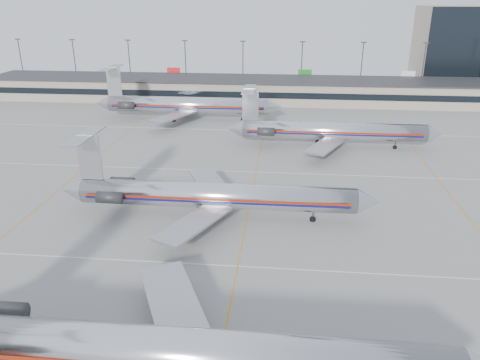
# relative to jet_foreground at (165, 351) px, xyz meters

# --- Properties ---
(ground) EXTENTS (260.00, 260.00, 0.00)m
(ground) POSITION_rel_jet_foreground_xyz_m (3.59, 7.86, -3.61)
(ground) COLOR gray
(ground) RESTS_ON ground
(apron_markings) EXTENTS (160.00, 0.15, 0.02)m
(apron_markings) POSITION_rel_jet_foreground_xyz_m (3.59, 17.86, -3.60)
(apron_markings) COLOR silver
(apron_markings) RESTS_ON ground
(terminal) EXTENTS (162.00, 17.00, 6.25)m
(terminal) POSITION_rel_jet_foreground_xyz_m (3.59, 105.83, -0.46)
(terminal) COLOR gray
(terminal) RESTS_ON ground
(light_mast_row) EXTENTS (163.60, 0.40, 15.28)m
(light_mast_row) POSITION_rel_jet_foreground_xyz_m (3.59, 119.86, 4.97)
(light_mast_row) COLOR #38383D
(light_mast_row) RESTS_ON ground
(distant_building) EXTENTS (30.00, 20.00, 25.00)m
(distant_building) POSITION_rel_jet_foreground_xyz_m (65.59, 135.86, 8.89)
(distant_building) COLOR tan
(distant_building) RESTS_ON ground
(jet_foreground) EXTENTS (47.59, 28.02, 12.46)m
(jet_foreground) POSITION_rel_jet_foreground_xyz_m (0.00, 0.00, 0.00)
(jet_foreground) COLOR silver
(jet_foreground) RESTS_ON ground
(jet_second_row) EXTENTS (43.11, 25.38, 11.28)m
(jet_second_row) POSITION_rel_jet_foreground_xyz_m (-1.40, 29.87, -0.34)
(jet_second_row) COLOR silver
(jet_second_row) RESTS_ON ground
(jet_third_row) EXTENTS (41.97, 25.81, 11.48)m
(jet_third_row) POSITION_rel_jet_foreground_xyz_m (16.83, 63.43, -0.28)
(jet_third_row) COLOR silver
(jet_third_row) RESTS_ON ground
(jet_back_row) EXTENTS (45.51, 27.99, 12.44)m
(jet_back_row) POSITION_rel_jet_foreground_xyz_m (-16.14, 82.33, -0.00)
(jet_back_row) COLOR silver
(jet_back_row) RESTS_ON ground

